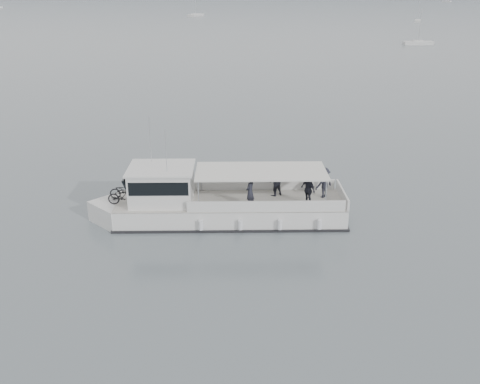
# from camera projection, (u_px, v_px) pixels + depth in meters

# --- Properties ---
(ground) EXTENTS (1400.00, 1400.00, 0.00)m
(ground) POSITION_uv_depth(u_px,v_px,m) (251.00, 253.00, 24.95)
(ground) COLOR slate
(ground) RESTS_ON ground
(tour_boat) EXTENTS (13.66, 4.76, 5.68)m
(tour_boat) POSITION_uv_depth(u_px,v_px,m) (208.00, 204.00, 28.08)
(tour_boat) COLOR silver
(tour_boat) RESTS_ON ground
(moored_fleet) EXTENTS (437.52, 351.17, 10.79)m
(moored_fleet) POSITION_uv_depth(u_px,v_px,m) (273.00, 15.00, 205.85)
(moored_fleet) COLOR silver
(moored_fleet) RESTS_ON ground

